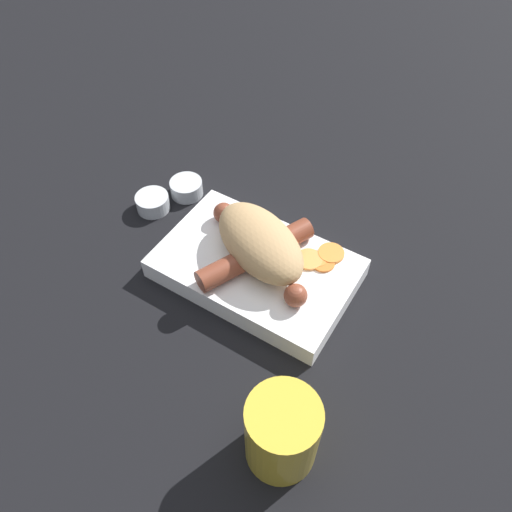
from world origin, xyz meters
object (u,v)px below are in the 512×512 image
bread_roll (261,243)px  sausage (257,251)px  drink_glass (282,433)px  condiment_cup_near (187,189)px  condiment_cup_far (153,203)px  food_tray (256,268)px

bread_roll → sausage: 0.02m
drink_glass → condiment_cup_near: bearing=-39.5°
condiment_cup_near → condiment_cup_far: size_ratio=1.00×
food_tray → condiment_cup_far: bearing=-7.7°
sausage → condiment_cup_near: sausage is taller
bread_roll → drink_glass: size_ratio=1.75×
food_tray → bread_roll: size_ratio=1.50×
condiment_cup_near → drink_glass: (-0.32, 0.27, 0.04)m
condiment_cup_near → condiment_cup_far: (0.02, 0.05, 0.00)m
food_tray → condiment_cup_near: bearing=-24.4°
food_tray → condiment_cup_far: size_ratio=5.13×
sausage → drink_glass: drink_glass is taller
food_tray → condiment_cup_far: 0.20m
bread_roll → food_tray: bearing=78.7°
bread_roll → condiment_cup_near: 0.20m
condiment_cup_near → drink_glass: drink_glass is taller
drink_glass → bread_roll: bearing=-53.6°
food_tray → drink_glass: size_ratio=2.62×
sausage → condiment_cup_far: sausage is taller
condiment_cup_near → condiment_cup_far: bearing=65.6°
condiment_cup_far → drink_glass: (-0.35, 0.21, 0.04)m
food_tray → sausage: bearing=-79.0°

